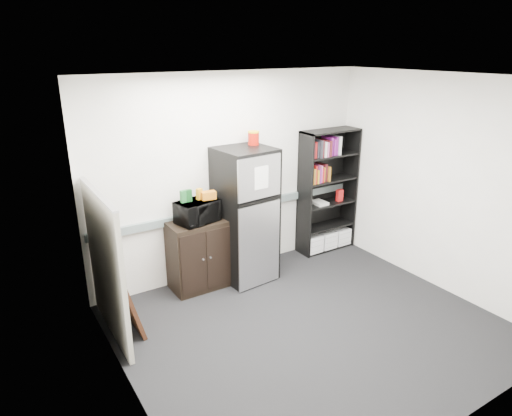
# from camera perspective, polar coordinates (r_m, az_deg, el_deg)

# --- Properties ---
(floor) EXTENTS (4.00, 4.00, 0.00)m
(floor) POSITION_cam_1_polar(r_m,az_deg,el_deg) (5.34, 6.81, -14.51)
(floor) COLOR black
(floor) RESTS_ON ground
(wall_back) EXTENTS (4.00, 0.02, 2.70)m
(wall_back) POSITION_cam_1_polar(r_m,az_deg,el_deg) (6.10, -3.02, 4.05)
(wall_back) COLOR white
(wall_back) RESTS_ON floor
(wall_right) EXTENTS (0.02, 3.50, 2.70)m
(wall_right) POSITION_cam_1_polar(r_m,az_deg,el_deg) (6.14, 22.07, 2.73)
(wall_right) COLOR white
(wall_right) RESTS_ON floor
(wall_left) EXTENTS (0.02, 3.50, 2.70)m
(wall_left) POSITION_cam_1_polar(r_m,az_deg,el_deg) (3.85, -16.38, -6.29)
(wall_left) COLOR white
(wall_left) RESTS_ON floor
(ceiling) EXTENTS (4.00, 3.50, 0.02)m
(ceiling) POSITION_cam_1_polar(r_m,az_deg,el_deg) (4.44, 8.24, 15.78)
(ceiling) COLOR white
(ceiling) RESTS_ON wall_back
(electrical_raceway) EXTENTS (3.92, 0.05, 0.10)m
(electrical_raceway) POSITION_cam_1_polar(r_m,az_deg,el_deg) (6.21, -2.81, -0.02)
(electrical_raceway) COLOR slate
(electrical_raceway) RESTS_ON wall_back
(wall_note) EXTENTS (0.14, 0.00, 0.10)m
(wall_note) POSITION_cam_1_polar(r_m,az_deg,el_deg) (5.88, -6.01, 5.41)
(wall_note) COLOR white
(wall_note) RESTS_ON wall_back
(bookshelf) EXTENTS (0.90, 0.34, 1.85)m
(bookshelf) POSITION_cam_1_polar(r_m,az_deg,el_deg) (6.93, 8.90, 1.98)
(bookshelf) COLOR black
(bookshelf) RESTS_ON floor
(cubicle_partition) EXTENTS (0.06, 1.30, 1.62)m
(cubicle_partition) POSITION_cam_1_polar(r_m,az_deg,el_deg) (5.05, -18.25, -6.88)
(cubicle_partition) COLOR #A5A292
(cubicle_partition) RESTS_ON floor
(cabinet) EXTENTS (0.73, 0.48, 0.91)m
(cabinet) POSITION_cam_1_polar(r_m,az_deg,el_deg) (5.93, -7.18, -5.81)
(cabinet) COLOR black
(cabinet) RESTS_ON floor
(microwave) EXTENTS (0.57, 0.45, 0.28)m
(microwave) POSITION_cam_1_polar(r_m,az_deg,el_deg) (5.68, -7.37, -0.45)
(microwave) COLOR black
(microwave) RESTS_ON cabinet
(snack_box_a) EXTENTS (0.08, 0.06, 0.15)m
(snack_box_a) POSITION_cam_1_polar(r_m,az_deg,el_deg) (5.59, -9.07, 1.43)
(snack_box_a) COLOR #195925
(snack_box_a) RESTS_ON microwave
(snack_box_b) EXTENTS (0.07, 0.05, 0.15)m
(snack_box_b) POSITION_cam_1_polar(r_m,az_deg,el_deg) (5.61, -8.41, 1.55)
(snack_box_b) COLOR #0D3A14
(snack_box_b) RESTS_ON microwave
(snack_box_c) EXTENTS (0.08, 0.07, 0.14)m
(snack_box_c) POSITION_cam_1_polar(r_m,az_deg,el_deg) (5.67, -7.10, 1.74)
(snack_box_c) COLOR #C98B12
(snack_box_c) RESTS_ON microwave
(snack_bag) EXTENTS (0.19, 0.12, 0.10)m
(snack_bag) POSITION_cam_1_polar(r_m,az_deg,el_deg) (5.67, -5.97, 1.59)
(snack_bag) COLOR #CA6F14
(snack_bag) RESTS_ON microwave
(refrigerator) EXTENTS (0.73, 0.75, 1.78)m
(refrigerator) POSITION_cam_1_polar(r_m,az_deg,el_deg) (5.97, -1.32, -0.90)
(refrigerator) COLOR black
(refrigerator) RESTS_ON floor
(coffee_can) EXTENTS (0.15, 0.15, 0.20)m
(coffee_can) POSITION_cam_1_polar(r_m,az_deg,el_deg) (5.92, -0.31, 8.86)
(coffee_can) COLOR #AC1307
(coffee_can) RESTS_ON refrigerator
(framed_poster) EXTENTS (0.28, 0.76, 0.96)m
(framed_poster) POSITION_cam_1_polar(r_m,az_deg,el_deg) (5.26, -16.58, -9.58)
(framed_poster) COLOR #32190D
(framed_poster) RESTS_ON floor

